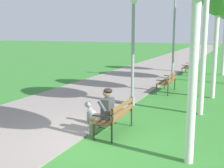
% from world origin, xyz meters
% --- Properties ---
extents(ground_plane, '(120.00, 120.00, 0.00)m').
position_xyz_m(ground_plane, '(0.00, 0.00, 0.00)').
color(ground_plane, '#33752D').
extents(paved_path, '(4.27, 60.00, 0.04)m').
position_xyz_m(paved_path, '(-2.38, 24.00, 0.02)').
color(paved_path, gray).
rests_on(paved_path, ground).
extents(park_bench_near, '(0.55, 1.50, 0.85)m').
position_xyz_m(park_bench_near, '(0.34, 0.86, 0.51)').
color(park_bench_near, brown).
rests_on(park_bench_near, ground).
extents(park_bench_mid, '(0.55, 1.50, 0.85)m').
position_xyz_m(park_bench_mid, '(0.40, 6.47, 0.51)').
color(park_bench_mid, brown).
rests_on(park_bench_mid, ground).
extents(park_bench_far, '(0.55, 1.50, 0.85)m').
position_xyz_m(park_bench_far, '(0.39, 12.30, 0.51)').
color(park_bench_far, brown).
rests_on(park_bench_far, ground).
extents(person_seated_on_near_bench, '(0.74, 0.49, 1.25)m').
position_xyz_m(person_seated_on_near_bench, '(0.13, 0.55, 0.68)').
color(person_seated_on_near_bench, gray).
rests_on(person_seated_on_near_bench, ground).
extents(dog_grey, '(0.81, 0.41, 0.71)m').
position_xyz_m(dog_grey, '(-0.49, 1.20, 0.26)').
color(dog_grey, gray).
rests_on(dog_grey, ground).
extents(lamp_post_near, '(0.24, 0.24, 3.84)m').
position_xyz_m(lamp_post_near, '(-0.25, 3.77, 1.99)').
color(lamp_post_near, gray).
rests_on(lamp_post_near, ground).
extents(lamp_post_mid, '(0.24, 0.24, 4.57)m').
position_xyz_m(lamp_post_mid, '(-0.12, 9.87, 2.36)').
color(lamp_post_mid, gray).
rests_on(lamp_post_mid, ground).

